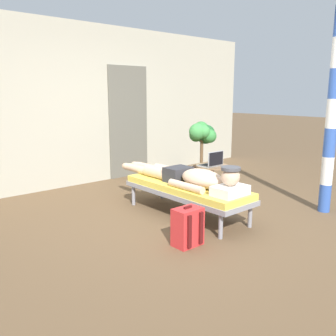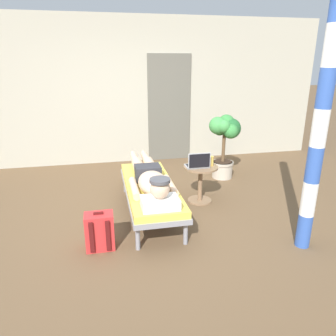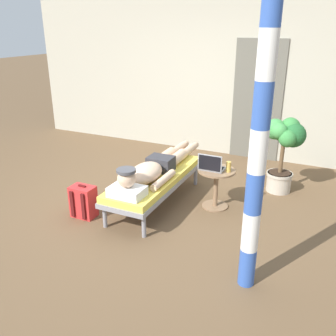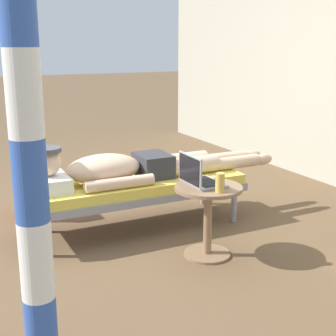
% 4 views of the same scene
% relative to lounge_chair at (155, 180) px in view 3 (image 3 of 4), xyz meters
% --- Properties ---
extents(ground_plane, '(40.00, 40.00, 0.00)m').
position_rel_lounge_chair_xyz_m(ground_plane, '(-0.13, -0.17, -0.35)').
color(ground_plane, brown).
extents(house_wall_back, '(7.60, 0.20, 2.70)m').
position_rel_lounge_chair_xyz_m(house_wall_back, '(0.00, 2.47, 1.00)').
color(house_wall_back, '#B2AD99').
rests_on(house_wall_back, ground).
extents(house_door_panel, '(0.84, 0.03, 2.04)m').
position_rel_lounge_chair_xyz_m(house_door_panel, '(0.76, 2.36, 0.67)').
color(house_door_panel, '#625F54').
rests_on(house_door_panel, ground).
extents(lounge_chair, '(0.62, 1.81, 0.42)m').
position_rel_lounge_chair_xyz_m(lounge_chair, '(0.00, 0.00, 0.00)').
color(lounge_chair, gray).
rests_on(lounge_chair, ground).
extents(person_reclining, '(0.53, 2.17, 0.33)m').
position_rel_lounge_chair_xyz_m(person_reclining, '(-0.00, -0.04, 0.17)').
color(person_reclining, white).
rests_on(person_reclining, lounge_chair).
extents(side_table, '(0.48, 0.48, 0.52)m').
position_rel_lounge_chair_xyz_m(side_table, '(0.75, 0.25, 0.01)').
color(side_table, '#8C6B4C').
rests_on(side_table, ground).
extents(laptop, '(0.31, 0.24, 0.23)m').
position_rel_lounge_chair_xyz_m(laptop, '(0.69, 0.20, 0.24)').
color(laptop, '#A5A8AD').
rests_on(laptop, side_table).
extents(drink_glass, '(0.06, 0.06, 0.13)m').
position_rel_lounge_chair_xyz_m(drink_glass, '(0.90, 0.24, 0.24)').
color(drink_glass, gold).
rests_on(drink_glass, side_table).
extents(backpack, '(0.30, 0.26, 0.42)m').
position_rel_lounge_chair_xyz_m(backpack, '(-0.65, -0.69, -0.15)').
color(backpack, red).
rests_on(backpack, ground).
extents(potted_plant, '(0.55, 0.46, 1.07)m').
position_rel_lounge_chair_xyz_m(potted_plant, '(1.44, 1.11, 0.35)').
color(potted_plant, '#BFB29E').
rests_on(potted_plant, ground).
extents(porch_post, '(0.15, 0.15, 2.60)m').
position_rel_lounge_chair_xyz_m(porch_post, '(1.50, -1.10, 0.95)').
color(porch_post, '#3359B2').
rests_on(porch_post, ground).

